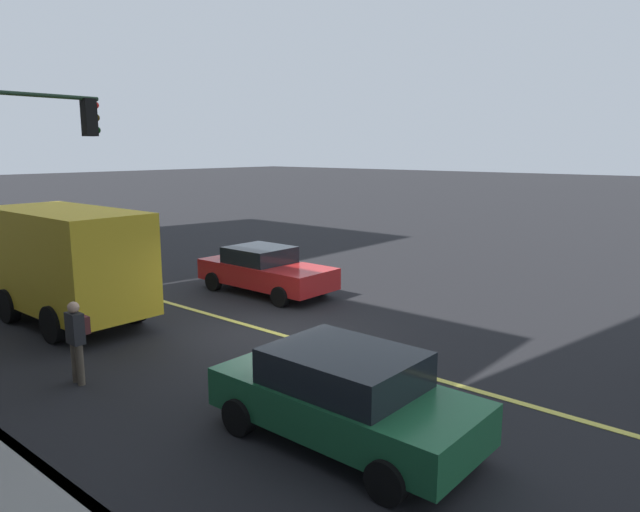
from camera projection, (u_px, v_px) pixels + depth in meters
ground at (272, 333)px, 14.41m from camera, size 200.00×200.00×0.00m
lane_stripe_center at (272, 332)px, 14.41m from camera, size 80.00×0.16×0.01m
car_green at (344, 395)px, 8.92m from camera, size 4.27×2.03×1.48m
car_red at (265, 270)px, 18.31m from camera, size 4.54×2.03×1.45m
truck_yellow at (54, 260)px, 15.48m from camera, size 7.19×2.41×2.97m
pedestrian_with_backpack at (77, 336)px, 11.14m from camera, size 0.40×0.37×1.64m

